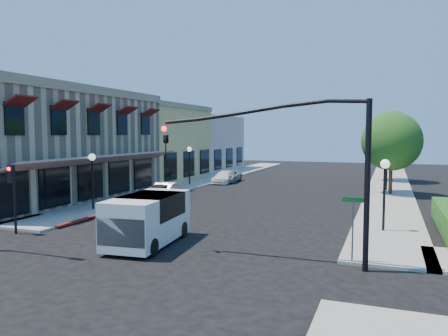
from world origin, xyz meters
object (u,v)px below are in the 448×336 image
(street_tree_b, at_px, (392,136))
(lamppost_right_near, at_px, (385,177))
(parked_car_b, at_px, (165,192))
(white_van, at_px, (147,216))
(parked_car_a, at_px, (158,194))
(lamppost_right_far, at_px, (387,159))
(secondary_signal, at_px, (13,186))
(lamppost_left_near, at_px, (92,167))
(signal_mast_arm, at_px, (306,154))
(parked_car_d, at_px, (228,176))
(street_tree_a, at_px, (392,141))
(street_name_sign, at_px, (353,219))
(parked_car_c, at_px, (224,177))
(lamppost_left_far, at_px, (189,156))

(street_tree_b, relative_size, lamppost_right_near, 1.97)
(parked_car_b, bearing_deg, street_tree_b, 44.36)
(white_van, bearing_deg, parked_car_a, 117.38)
(white_van, bearing_deg, lamppost_right_near, 32.51)
(street_tree_b, bearing_deg, lamppost_right_far, -92.15)
(secondary_signal, bearing_deg, lamppost_left_near, 94.34)
(secondary_signal, bearing_deg, signal_mast_arm, 0.37)
(street_tree_b, height_order, secondary_signal, street_tree_b)
(parked_car_d, bearing_deg, lamppost_right_far, -13.00)
(street_tree_b, distance_m, lamppost_right_far, 8.21)
(secondary_signal, relative_size, lamppost_right_near, 0.93)
(street_tree_a, xyz_separation_m, lamppost_right_near, (-0.30, -14.00, -1.46))
(street_tree_a, distance_m, lamppost_right_near, 14.08)
(lamppost_right_near, distance_m, parked_car_a, 15.37)
(street_tree_a, bearing_deg, street_tree_b, 90.00)
(street_name_sign, xyz_separation_m, parked_car_b, (-13.70, 10.80, -1.04))
(street_tree_b, distance_m, white_van, 31.78)
(lamppost_left_near, xyz_separation_m, parked_car_c, (2.30, 16.96, -2.16))
(street_tree_b, height_order, lamppost_right_near, street_tree_b)
(lamppost_right_far, bearing_deg, lamppost_left_far, -173.29)
(street_tree_b, height_order, lamppost_right_far, street_tree_b)
(white_van, xyz_separation_m, parked_car_c, (-5.20, 23.01, -0.66))
(parked_car_d, bearing_deg, lamppost_left_far, -125.15)
(street_tree_b, xyz_separation_m, parked_car_d, (-15.00, -6.00, -3.95))
(parked_car_b, bearing_deg, secondary_signal, -106.18)
(street_tree_a, height_order, parked_car_c, street_tree_a)
(street_tree_b, height_order, parked_car_d, street_tree_b)
(lamppost_left_far, height_order, parked_car_a, lamppost_left_far)
(secondary_signal, distance_m, lamppost_left_near, 6.63)
(lamppost_left_far, bearing_deg, street_tree_b, 30.03)
(parked_car_a, bearing_deg, lamppost_right_far, 35.41)
(street_tree_b, bearing_deg, signal_mast_arm, -95.51)
(lamppost_right_far, height_order, white_van, lamppost_right_far)
(parked_car_a, distance_m, parked_car_c, 12.96)
(lamppost_left_far, bearing_deg, lamppost_left_near, -90.00)
(street_tree_b, height_order, parked_car_b, street_tree_b)
(parked_car_c, distance_m, parked_car_d, 1.04)
(parked_car_b, height_order, parked_car_c, parked_car_b)
(lamppost_left_far, distance_m, parked_car_a, 10.47)
(secondary_signal, xyz_separation_m, lamppost_left_near, (-0.50, 6.59, 0.42))
(white_van, bearing_deg, lamppost_left_far, 110.52)
(street_tree_b, distance_m, lamppost_left_near, 29.64)
(secondary_signal, distance_m, parked_car_a, 10.87)
(lamppost_left_near, height_order, parked_car_d, lamppost_left_near)
(lamppost_left_near, distance_m, lamppost_left_far, 14.00)
(lamppost_left_near, bearing_deg, secondary_signal, -85.66)
(secondary_signal, xyz_separation_m, street_name_sign, (15.50, 0.79, -0.62))
(lamppost_left_near, bearing_deg, street_tree_a, 38.98)
(signal_mast_arm, bearing_deg, white_van, 176.22)
(lamppost_right_far, distance_m, parked_car_a, 19.09)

